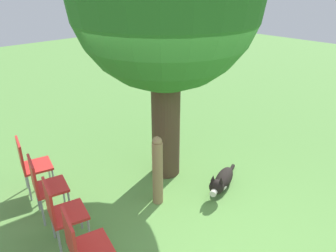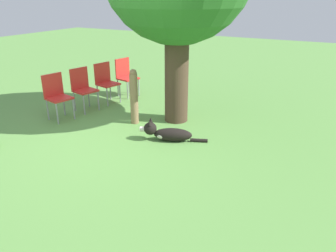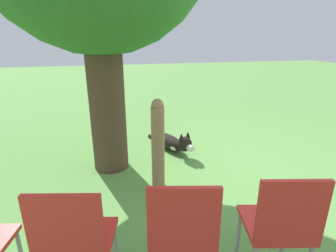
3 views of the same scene
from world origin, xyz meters
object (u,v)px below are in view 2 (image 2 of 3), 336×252
Objects in this scene: fence_post at (134,96)px; red_chair_1 at (83,86)px; red_chair_3 at (126,75)px; red_chair_2 at (106,80)px; red_chair_0 at (57,94)px; dog at (167,133)px.

fence_post reaches higher than red_chair_1.
fence_post is 1.96m from red_chair_3.
fence_post is at bearing -18.16° from red_chair_2.
red_chair_0 is at bearing -84.41° from red_chair_1.
red_chair_3 is (-1.25, 1.50, -0.02)m from fence_post.
red_chair_3 reaches higher than dog.
red_chair_0 is (-2.50, -0.09, 0.40)m from dog.
red_chair_1 is at bearing -84.41° from red_chair_3.
dog is 2.51m from red_chair_1.
fence_post reaches higher than red_chair_3.
red_chair_2 is (-2.32, 1.27, 0.40)m from dog.
red_chair_0 is 1.00× the size of red_chair_2.
red_chair_1 is at bearing -35.23° from dog.
red_chair_3 is at bearing -62.69° from dog.
red_chair_1 and red_chair_2 have the same top height.
red_chair_0 and red_chair_1 have the same top height.
red_chair_1 reaches higher than dog.
red_chair_0 reaches higher than dog.
red_chair_0 is 2.06m from red_chair_3.
red_chair_0 is (-1.53, -0.54, -0.02)m from fence_post.
red_chair_3 is at bearing 129.89° from fence_post.
dog is 1.23× the size of red_chair_2.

